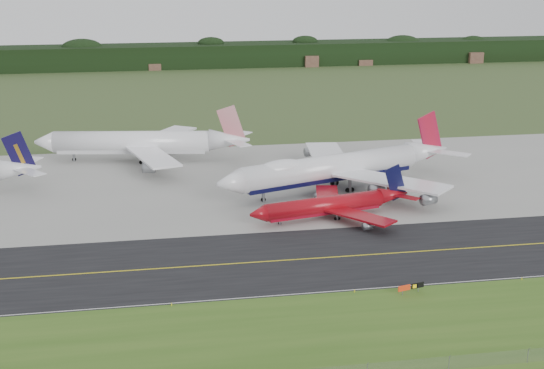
{
  "coord_description": "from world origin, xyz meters",
  "views": [
    {
      "loc": [
        -34.9,
        -137.72,
        55.96
      ],
      "look_at": [
        -7.4,
        22.0,
        7.58
      ],
      "focal_mm": 50.0,
      "sensor_mm": 36.0,
      "label": 1
    }
  ],
  "objects_px": {
    "jet_ba_747": "(338,167)",
    "taxiway_sign": "(411,287)",
    "jet_star_tail": "(143,143)",
    "jet_red_737": "(333,205)"
  },
  "relations": [
    {
      "from": "jet_ba_747",
      "to": "taxiway_sign",
      "type": "xyz_separation_m",
      "value": [
        -2.96,
        -62.57,
        -4.67
      ]
    },
    {
      "from": "jet_red_737",
      "to": "jet_star_tail",
      "type": "distance_m",
      "value": 70.89
    },
    {
      "from": "jet_star_tail",
      "to": "taxiway_sign",
      "type": "xyz_separation_m",
      "value": [
        44.94,
        -99.27,
        -4.21
      ]
    },
    {
      "from": "taxiway_sign",
      "to": "jet_star_tail",
      "type": "bearing_deg",
      "value": 114.36
    },
    {
      "from": "jet_ba_747",
      "to": "jet_star_tail",
      "type": "relative_size",
      "value": 1.08
    },
    {
      "from": "jet_ba_747",
      "to": "jet_star_tail",
      "type": "xyz_separation_m",
      "value": [
        -47.91,
        36.7,
        -0.46
      ]
    },
    {
      "from": "jet_red_737",
      "to": "jet_star_tail",
      "type": "height_order",
      "value": "jet_star_tail"
    },
    {
      "from": "jet_ba_747",
      "to": "jet_red_737",
      "type": "bearing_deg",
      "value": -107.31
    },
    {
      "from": "jet_red_737",
      "to": "taxiway_sign",
      "type": "bearing_deg",
      "value": -85.21
    },
    {
      "from": "jet_ba_747",
      "to": "taxiway_sign",
      "type": "distance_m",
      "value": 62.81
    }
  ]
}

